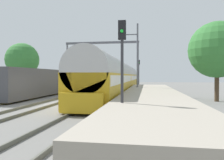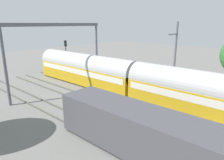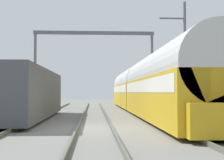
{
  "view_description": "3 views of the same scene",
  "coord_description": "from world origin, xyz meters",
  "px_view_note": "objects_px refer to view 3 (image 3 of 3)",
  "views": [
    {
      "loc": [
        7.44,
        -16.02,
        2.17
      ],
      "look_at": [
        4.0,
        5.47,
        1.76
      ],
      "focal_mm": 34.97,
      "sensor_mm": 36.0,
      "label": 1
    },
    {
      "loc": [
        -13.41,
        -0.38,
        7.81
      ],
      "look_at": [
        1.98,
        13.19,
        2.1
      ],
      "focal_mm": 32.67,
      "sensor_mm": 36.0,
      "label": 2
    },
    {
      "loc": [
        -0.04,
        -14.72,
        1.58
      ],
      "look_at": [
        2.0,
        22.42,
        2.93
      ],
      "focal_mm": 53.67,
      "sensor_mm": 36.0,
      "label": 3
    }
  ],
  "objects_px": {
    "person_crossing": "(145,98)",
    "railway_signal_far": "(142,78)",
    "freight_car": "(26,94)",
    "catenary_gantry": "(94,53)",
    "passenger_train": "(145,87)"
  },
  "relations": [
    {
      "from": "person_crossing",
      "to": "railway_signal_far",
      "type": "bearing_deg",
      "value": 47.24
    },
    {
      "from": "freight_car",
      "to": "catenary_gantry",
      "type": "xyz_separation_m",
      "value": [
        4.0,
        14.56,
        4.15
      ]
    },
    {
      "from": "freight_car",
      "to": "catenary_gantry",
      "type": "bearing_deg",
      "value": 74.65
    },
    {
      "from": "person_crossing",
      "to": "railway_signal_far",
      "type": "height_order",
      "value": "railway_signal_far"
    },
    {
      "from": "railway_signal_far",
      "to": "catenary_gantry",
      "type": "xyz_separation_m",
      "value": [
        -5.91,
        -6.83,
        2.28
      ]
    },
    {
      "from": "freight_car",
      "to": "railway_signal_far",
      "type": "relative_size",
      "value": 2.48
    },
    {
      "from": "person_crossing",
      "to": "railway_signal_far",
      "type": "relative_size",
      "value": 0.33
    },
    {
      "from": "freight_car",
      "to": "person_crossing",
      "type": "xyz_separation_m",
      "value": [
        9.12,
        13.46,
        -0.44
      ]
    },
    {
      "from": "railway_signal_far",
      "to": "person_crossing",
      "type": "bearing_deg",
      "value": -95.67
    },
    {
      "from": "passenger_train",
      "to": "railway_signal_far",
      "type": "distance_m",
      "value": 14.93
    },
    {
      "from": "freight_car",
      "to": "catenary_gantry",
      "type": "relative_size",
      "value": 1.05
    },
    {
      "from": "railway_signal_far",
      "to": "catenary_gantry",
      "type": "bearing_deg",
      "value": -130.89
    },
    {
      "from": "freight_car",
      "to": "railway_signal_far",
      "type": "xyz_separation_m",
      "value": [
        9.91,
        21.39,
        1.87
      ]
    },
    {
      "from": "person_crossing",
      "to": "catenary_gantry",
      "type": "xyz_separation_m",
      "value": [
        -5.13,
        1.1,
        4.59
      ]
    },
    {
      "from": "passenger_train",
      "to": "catenary_gantry",
      "type": "relative_size",
      "value": 2.65
    }
  ]
}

